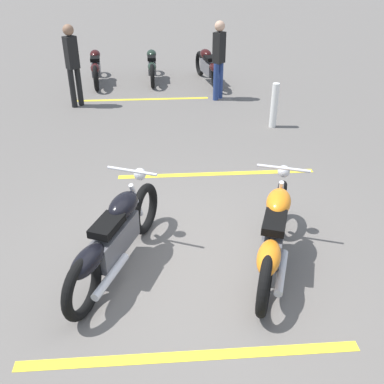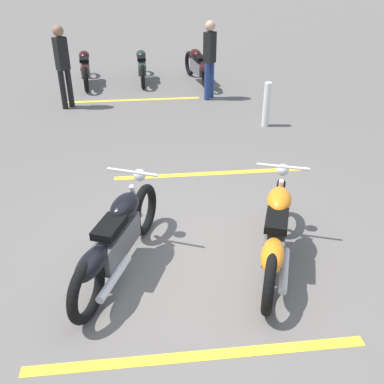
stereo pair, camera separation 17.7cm
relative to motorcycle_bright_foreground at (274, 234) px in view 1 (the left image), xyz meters
name	(u,v)px [view 1 (the left image)]	position (x,y,z in m)	size (l,w,h in m)	color
ground_plane	(196,266)	(0.07, 0.88, -0.46)	(60.00, 60.00, 0.00)	#66605B
motorcycle_bright_foreground	(274,234)	(0.00, 0.00, 0.00)	(2.14, 0.89, 1.04)	black
motorcycle_dark_foreground	(115,237)	(0.07, 1.79, 0.00)	(2.10, 0.96, 1.04)	black
motorcycle_row_far_left	(209,66)	(7.51, -0.07, -0.01)	(2.16, 0.52, 0.82)	black
motorcycle_row_left	(152,65)	(7.85, 1.40, -0.05)	(2.02, 0.26, 0.76)	black
motorcycle_row_center	(96,67)	(7.74, 2.86, -0.03)	(2.12, 0.37, 0.80)	black
bystander_near_row	(72,62)	(5.94, 3.10, 0.53)	(0.31, 0.32, 1.78)	black
bystander_secondary	(219,57)	(6.20, -0.15, 0.53)	(0.32, 0.31, 1.77)	navy
bollard_post	(274,106)	(4.35, -1.04, -0.01)	(0.14, 0.14, 0.90)	white
parking_stripe_near	(190,356)	(-1.22, 1.04, -0.46)	(3.20, 0.12, 0.01)	yellow
parking_stripe_mid	(217,174)	(2.37, 0.35, -0.46)	(3.20, 0.12, 0.01)	yellow
parking_stripe_far	(141,99)	(6.30, 1.67, -0.46)	(3.20, 0.12, 0.01)	yellow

